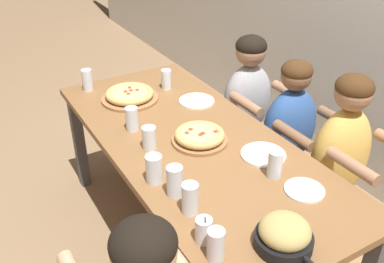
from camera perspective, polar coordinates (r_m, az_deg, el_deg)
name	(u,v)px	position (r m, az deg, el deg)	size (l,w,h in m)	color
ground_plane	(192,244)	(2.78, 0.00, -14.77)	(18.00, 18.00, 0.00)	#896B4C
dining_table	(192,153)	(2.34, 0.00, -2.86)	(2.01, 0.87, 0.77)	brown
pizza_board_main	(130,95)	(2.72, -8.31, 4.80)	(0.36, 0.36, 0.06)	#996B42
pizza_board_second	(200,136)	(2.26, 1.02, -0.66)	(0.30, 0.30, 0.06)	#996B42
skillet_bowl	(284,235)	(1.68, 12.22, -13.30)	(0.32, 0.22, 0.13)	black
empty_plate_a	(263,155)	(2.19, 9.48, -3.05)	(0.23, 0.23, 0.02)	white
empty_plate_b	(197,101)	(2.68, 0.63, 4.09)	(0.22, 0.22, 0.02)	white
empty_plate_c	(304,190)	(1.99, 14.75, -7.57)	(0.18, 0.18, 0.02)	white
cocktail_glass_blue	(204,232)	(1.67, 1.58, -13.20)	(0.07, 0.07, 0.14)	silver
drinking_glass_a	(132,121)	(2.37, -7.99, 1.46)	(0.07, 0.07, 0.14)	silver
drinking_glass_b	(166,80)	(2.84, -3.44, 6.81)	(0.07, 0.07, 0.13)	silver
drinking_glass_c	(275,165)	(2.02, 11.00, -4.41)	(0.07, 0.07, 0.14)	silver
drinking_glass_d	(154,171)	(1.96, -5.08, -5.23)	(0.08, 0.08, 0.14)	silver
drinking_glass_e	(149,139)	(2.20, -5.72, -0.99)	(0.07, 0.07, 0.12)	silver
drinking_glass_f	(87,80)	(2.89, -13.79, 6.68)	(0.07, 0.07, 0.14)	silver
drinking_glass_g	(216,246)	(1.60, 3.18, -14.99)	(0.07, 0.07, 0.13)	silver
drinking_glass_h	(190,200)	(1.79, -0.25, -9.13)	(0.07, 0.07, 0.14)	silver
drinking_glass_i	(175,183)	(1.87, -2.31, -6.83)	(0.07, 0.07, 0.15)	silver
diner_far_midleft	(246,121)	(3.00, 7.23, 1.44)	(0.51, 0.40, 1.13)	#99999E
diner_far_midright	(335,181)	(2.51, 18.56, -6.33)	(0.51, 0.40, 1.17)	gold
diner_far_center	(287,152)	(2.74, 12.49, -2.73)	(0.51, 0.40, 1.11)	#2D5193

